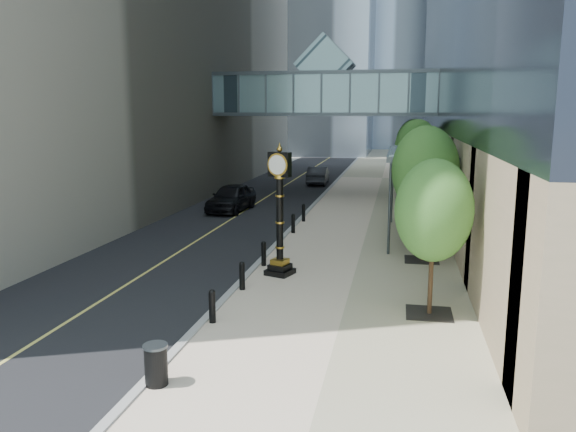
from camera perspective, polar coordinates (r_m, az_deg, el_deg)
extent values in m
plane|color=gray|center=(15.46, 0.88, -12.98)|extent=(320.00, 320.00, 0.00)
cube|color=black|center=(55.13, 1.19, 4.03)|extent=(8.00, 180.00, 0.02)
cube|color=beige|center=(54.32, 9.54, 3.82)|extent=(8.00, 180.00, 0.06)
cube|color=gray|center=(54.58, 5.33, 3.95)|extent=(0.25, 180.00, 0.07)
cube|color=#45606F|center=(42.34, 3.78, 12.24)|extent=(17.00, 4.00, 3.00)
cube|color=#383F44|center=(42.32, 3.76, 10.28)|extent=(17.00, 4.20, 0.25)
cube|color=#383F44|center=(42.41, 3.81, 14.20)|extent=(17.00, 4.20, 0.25)
cube|color=#45606F|center=(42.46, 3.82, 15.07)|extent=(4.24, 3.00, 4.24)
cube|color=#383F44|center=(28.04, 13.24, 6.18)|extent=(3.00, 8.00, 0.25)
cube|color=#45606F|center=(28.03, 13.25, 6.49)|extent=(2.80, 7.80, 0.06)
cylinder|color=#383F44|center=(24.59, 10.28, 0.80)|extent=(0.12, 0.12, 4.20)
cylinder|color=#383F44|center=(31.92, 10.54, 2.97)|extent=(0.12, 0.12, 4.20)
cylinder|color=black|center=(16.81, -7.70, -9.23)|extent=(0.20, 0.20, 0.90)
cylinder|color=black|center=(19.72, -4.69, -6.20)|extent=(0.20, 0.20, 0.90)
cylinder|color=black|center=(22.70, -2.48, -3.95)|extent=(0.20, 0.20, 0.90)
cylinder|color=black|center=(25.73, -0.80, -2.22)|extent=(0.20, 0.20, 0.90)
cylinder|color=black|center=(28.80, 0.53, -0.85)|extent=(0.20, 0.20, 0.90)
cylinder|color=black|center=(31.90, 1.59, 0.25)|extent=(0.20, 0.20, 0.90)
cube|color=black|center=(18.04, 14.14, -9.56)|extent=(1.40, 1.40, 0.02)
cylinder|color=#40281B|center=(17.66, 14.32, -5.72)|extent=(0.14, 0.14, 2.53)
ellipsoid|color=#2C5F23|center=(17.23, 14.61, 0.55)|extent=(2.32, 2.32, 3.10)
cube|color=black|center=(24.25, 13.41, -4.36)|extent=(1.40, 1.40, 0.02)
cylinder|color=#40281B|center=(23.93, 13.56, -0.94)|extent=(0.14, 0.14, 2.97)
ellipsoid|color=#2C5F23|center=(23.59, 13.80, 4.54)|extent=(2.72, 2.72, 3.63)
cube|color=black|center=(30.58, 12.99, -1.29)|extent=(1.40, 1.40, 0.02)
cylinder|color=#40281B|center=(30.36, 13.09, 1.07)|extent=(0.14, 0.14, 2.58)
ellipsoid|color=#2C5F23|center=(30.11, 13.24, 4.82)|extent=(2.36, 2.36, 3.15)
cube|color=black|center=(36.97, 12.71, 0.72)|extent=(1.40, 1.40, 0.02)
cylinder|color=#40281B|center=(36.76, 12.80, 3.03)|extent=(0.14, 0.14, 3.03)
ellipsoid|color=#2C5F23|center=(36.54, 12.95, 6.68)|extent=(2.78, 2.78, 3.71)
cube|color=black|center=(43.40, 12.52, 2.13)|extent=(1.40, 1.40, 0.02)
cylinder|color=#40281B|center=(43.21, 12.59, 4.09)|extent=(0.14, 0.14, 3.00)
ellipsoid|color=#2C5F23|center=(43.03, 12.72, 7.16)|extent=(2.75, 2.75, 3.67)
cube|color=black|center=(21.55, -0.82, -5.68)|extent=(1.16, 1.16, 0.20)
cube|color=black|center=(21.50, -0.82, -5.16)|extent=(0.90, 0.90, 0.20)
cube|color=gold|center=(21.44, -0.83, -4.64)|extent=(0.71, 0.71, 0.20)
cylinder|color=black|center=(21.07, -0.84, -0.24)|extent=(0.26, 0.26, 3.14)
cube|color=black|center=(20.79, -0.85, 5.26)|extent=(0.91, 0.57, 0.91)
cylinder|color=white|center=(20.96, -0.75, 5.30)|extent=(0.68, 0.27, 0.71)
cylinder|color=white|center=(20.62, -0.96, 5.22)|extent=(0.68, 0.27, 0.71)
sphere|color=gold|center=(20.75, -0.86, 6.79)|extent=(0.20, 0.20, 0.20)
cylinder|color=black|center=(13.45, -13.25, -14.60)|extent=(0.58, 0.58, 0.90)
imported|color=#A6A398|center=(28.16, 13.93, -0.43)|extent=(0.70, 0.48, 1.85)
imported|color=black|center=(35.67, -5.77, 1.89)|extent=(2.34, 5.16, 1.72)
imported|color=#222327|center=(49.11, 3.08, 4.15)|extent=(1.83, 4.73, 1.54)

